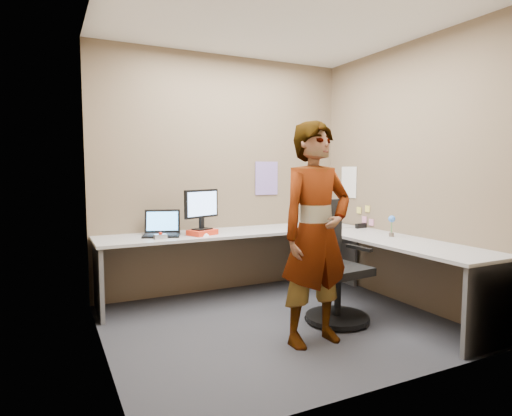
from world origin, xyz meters
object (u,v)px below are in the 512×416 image
desk (297,249)px  monitor (202,206)px  office_chair (333,273)px  person (316,234)px

desk → monitor: (-0.85, 0.51, 0.44)m
office_chair → person: (-0.44, -0.35, 0.45)m
office_chair → person: bearing=-146.5°
monitor → desk: bearing=-53.9°
office_chair → person: 0.72m
office_chair → person: size_ratio=0.61×
monitor → office_chair: (0.93, -1.02, -0.58)m
desk → office_chair: (0.08, -0.51, -0.14)m
desk → monitor: monitor is taller
monitor → office_chair: size_ratio=0.38×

